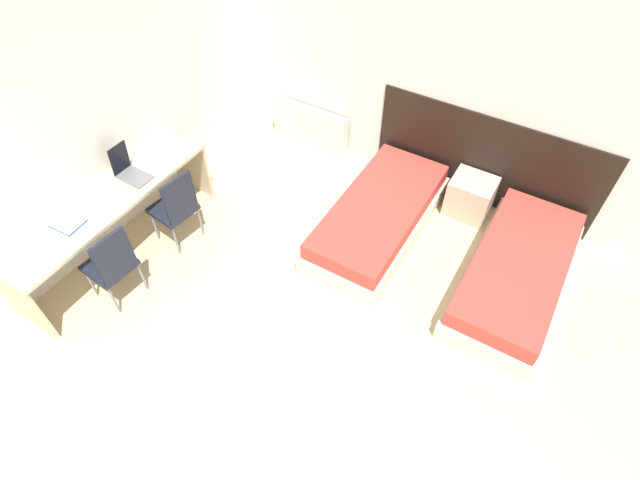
{
  "coord_description": "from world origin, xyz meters",
  "views": [
    {
      "loc": [
        1.66,
        -0.37,
        4.2
      ],
      "look_at": [
        0.0,
        2.4,
        0.55
      ],
      "focal_mm": 28.0,
      "sensor_mm": 36.0,
      "label": 1
    }
  ],
  "objects_px": {
    "laptop": "(129,170)",
    "bed_near_door": "(516,273)",
    "nightstand": "(470,196)",
    "chair_near_laptop": "(176,206)",
    "chair_near_notebook": "(112,263)",
    "bed_near_window": "(379,216)"
  },
  "relations": [
    {
      "from": "bed_near_door",
      "to": "chair_near_laptop",
      "type": "height_order",
      "value": "chair_near_laptop"
    },
    {
      "from": "bed_near_window",
      "to": "nightstand",
      "type": "xyz_separation_m",
      "value": [
        0.78,
        0.79,
        0.04
      ]
    },
    {
      "from": "laptop",
      "to": "bed_near_window",
      "type": "bearing_deg",
      "value": 31.67
    },
    {
      "from": "chair_near_notebook",
      "to": "bed_near_door",
      "type": "bearing_deg",
      "value": 37.97
    },
    {
      "from": "nightstand",
      "to": "chair_near_notebook",
      "type": "height_order",
      "value": "chair_near_notebook"
    },
    {
      "from": "bed_near_window",
      "to": "laptop",
      "type": "height_order",
      "value": "laptop"
    },
    {
      "from": "bed_near_window",
      "to": "bed_near_door",
      "type": "relative_size",
      "value": 1.0
    },
    {
      "from": "chair_near_laptop",
      "to": "chair_near_notebook",
      "type": "xyz_separation_m",
      "value": [
        0.0,
        -0.9,
        0.0
      ]
    },
    {
      "from": "bed_near_door",
      "to": "chair_near_laptop",
      "type": "bearing_deg",
      "value": -159.32
    },
    {
      "from": "chair_near_laptop",
      "to": "chair_near_notebook",
      "type": "relative_size",
      "value": 1.0
    },
    {
      "from": "bed_near_door",
      "to": "nightstand",
      "type": "bearing_deg",
      "value": 134.35
    },
    {
      "from": "nightstand",
      "to": "chair_near_notebook",
      "type": "distance_m",
      "value": 3.91
    },
    {
      "from": "nightstand",
      "to": "laptop",
      "type": "height_order",
      "value": "laptop"
    },
    {
      "from": "chair_near_laptop",
      "to": "nightstand",
      "type": "bearing_deg",
      "value": 45.94
    },
    {
      "from": "bed_near_door",
      "to": "laptop",
      "type": "relative_size",
      "value": 5.64
    },
    {
      "from": "bed_near_door",
      "to": "nightstand",
      "type": "relative_size",
      "value": 4.17
    },
    {
      "from": "chair_near_laptop",
      "to": "laptop",
      "type": "distance_m",
      "value": 0.58
    },
    {
      "from": "bed_near_window",
      "to": "chair_near_notebook",
      "type": "bearing_deg",
      "value": -129.53
    },
    {
      "from": "bed_near_door",
      "to": "nightstand",
      "type": "height_order",
      "value": "nightstand"
    },
    {
      "from": "bed_near_window",
      "to": "chair_near_laptop",
      "type": "bearing_deg",
      "value": -144.73
    },
    {
      "from": "chair_near_notebook",
      "to": "laptop",
      "type": "xyz_separation_m",
      "value": [
        -0.47,
        0.83,
        0.33
      ]
    },
    {
      "from": "laptop",
      "to": "bed_near_door",
      "type": "bearing_deg",
      "value": 20.4
    }
  ]
}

